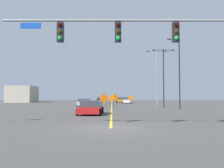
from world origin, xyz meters
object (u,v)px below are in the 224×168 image
object	(u,v)px
car_white_approaching	(126,100)
construction_sign_left_shoulder	(115,98)
street_lamp_near_right	(157,74)
construction_sign_right_lane	(104,99)
street_lamp_near_left	(163,73)
car_silver_distant	(84,103)
car_red_passing	(91,108)
construction_sign_median_far	(131,98)
construction_sign_median_near	(112,99)
car_black_near	(100,100)
car_orange_far	(120,100)
traffic_signal_assembly	(148,39)
street_lamp_far_left	(179,70)

from	to	relation	value
car_white_approaching	construction_sign_left_shoulder	bearing A→B (deg)	-102.18
street_lamp_near_right	car_white_approaching	world-z (taller)	street_lamp_near_right
construction_sign_right_lane	construction_sign_left_shoulder	size ratio (longest dim) A/B	0.97
street_lamp_near_left	construction_sign_left_shoulder	bearing A→B (deg)	137.55
construction_sign_left_shoulder	car_silver_distant	xyz separation A→B (m)	(-5.16, -2.17, -0.76)
construction_sign_right_lane	car_red_passing	size ratio (longest dim) A/B	0.49
construction_sign_median_far	construction_sign_median_near	size ratio (longest dim) A/B	1.01
street_lamp_near_right	car_red_passing	xyz separation A→B (m)	(-9.65, -18.61, -4.89)
car_silver_distant	car_white_approaching	world-z (taller)	car_white_approaching
car_black_near	car_orange_far	xyz separation A→B (m)	(5.32, -5.04, -0.00)
car_silver_distant	car_red_passing	world-z (taller)	car_red_passing
traffic_signal_assembly	car_black_near	distance (m)	52.76
car_orange_far	construction_sign_median_far	bearing A→B (deg)	-79.44
car_orange_far	car_white_approaching	world-z (taller)	car_white_approaching
car_orange_far	car_white_approaching	distance (m)	5.04
street_lamp_far_left	construction_sign_median_near	world-z (taller)	street_lamp_far_left
street_lamp_near_left	car_black_near	world-z (taller)	street_lamp_near_left
traffic_signal_assembly	car_orange_far	xyz separation A→B (m)	(0.16, 47.30, -4.13)
car_white_approaching	car_black_near	bearing A→B (deg)	123.43
construction_sign_median_far	construction_sign_left_shoulder	world-z (taller)	construction_sign_left_shoulder
construction_sign_median_near	car_silver_distant	xyz separation A→B (m)	(-4.63, 4.59, -0.61)
street_lamp_near_left	construction_sign_median_near	bearing A→B (deg)	-178.32
construction_sign_right_lane	construction_sign_left_shoulder	xyz separation A→B (m)	(1.58, 9.80, 0.07)
construction_sign_left_shoulder	car_black_near	size ratio (longest dim) A/B	0.47
car_white_approaching	street_lamp_near_left	bearing A→B (deg)	-77.64
construction_sign_right_lane	car_red_passing	world-z (taller)	construction_sign_right_lane
traffic_signal_assembly	street_lamp_near_right	bearing A→B (deg)	78.44
construction_sign_left_shoulder	car_orange_far	distance (m)	18.10
car_white_approaching	traffic_signal_assembly	bearing A→B (deg)	-91.88
car_white_approaching	construction_sign_median_near	bearing A→B (deg)	-99.62
street_lamp_near_left	car_orange_far	xyz separation A→B (m)	(-5.55, 24.55, -4.44)
street_lamp_near_left	construction_sign_median_near	distance (m)	8.60
car_red_passing	car_black_near	bearing A→B (deg)	91.69
car_white_approaching	street_lamp_far_left	bearing A→B (deg)	-76.75
street_lamp_near_left	street_lamp_far_left	distance (m)	3.95
construction_sign_median_near	car_white_approaching	world-z (taller)	construction_sign_median_near
street_lamp_near_left	construction_sign_median_near	xyz separation A→B (m)	(-7.68, -0.23, -3.86)
car_silver_distant	car_red_passing	xyz separation A→B (m)	(2.71, -17.60, 0.02)
street_lamp_far_left	construction_sign_left_shoulder	xyz separation A→B (m)	(-8.35, 10.29, -3.74)
construction_sign_right_lane	car_orange_far	bearing A→B (deg)	83.48
street_lamp_near_right	car_white_approaching	distance (m)	15.70
traffic_signal_assembly	car_silver_distant	bearing A→B (deg)	103.69
construction_sign_median_near	car_red_passing	xyz separation A→B (m)	(-1.92, -13.01, -0.59)
street_lamp_near_left	car_black_near	xyz separation A→B (m)	(-10.86, 29.59, -4.44)
street_lamp_near_right	construction_sign_left_shoulder	world-z (taller)	street_lamp_near_right
street_lamp_near_right	street_lamp_far_left	world-z (taller)	street_lamp_near_right
construction_sign_left_shoulder	car_orange_far	bearing A→B (deg)	84.94
car_silver_distant	car_white_approaching	bearing A→B (deg)	62.40
traffic_signal_assembly	street_lamp_near_left	world-z (taller)	street_lamp_near_left
car_white_approaching	construction_sign_right_lane	bearing A→B (deg)	-100.90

